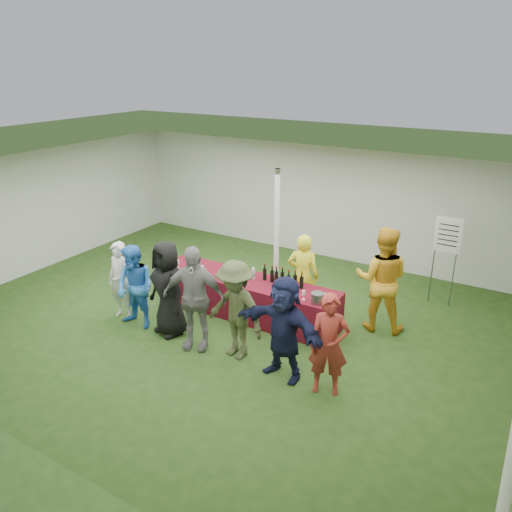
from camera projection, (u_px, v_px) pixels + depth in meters
The scene contains 18 objects.
ground at pixel (222, 319), 9.41m from camera, with size 60.00×60.00×0.00m, color #284719.
tent at pixel (277, 238), 9.63m from camera, with size 10.00×10.00×10.00m.
serving_table at pixel (247, 297), 9.43m from camera, with size 3.60×0.80×0.75m, color maroon.
wine_bottles at pixel (283, 278), 9.03m from camera, with size 0.82×0.13×0.32m.
wine_glasses at pixel (216, 272), 9.30m from camera, with size 2.78×0.14×0.16m.
water_bottle at pixel (253, 273), 9.27m from camera, with size 0.07×0.07×0.23m.
bar_towel at pixel (327, 297), 8.57m from camera, with size 0.25×0.18×0.03m, color white.
dump_bucket at pixel (317, 298), 8.35m from camera, with size 0.22×0.22×0.18m, color slate.
wine_list_sign at pixel (447, 242), 9.53m from camera, with size 0.50×0.03×1.80m.
staff_pourer at pixel (303, 276), 9.25m from camera, with size 0.60×0.39×1.64m, color yellow.
staff_back at pixel (382, 279), 8.76m from camera, with size 0.94×0.73×1.92m, color gold.
customer_0 at pixel (121, 281), 9.21m from camera, with size 0.55×0.36×1.50m, color silver.
customer_1 at pixel (135, 287), 8.88m from camera, with size 0.75×0.59×1.55m, color #2F7BDA.
customer_2 at pixel (168, 289), 8.64m from camera, with size 0.84×0.55×1.73m, color black.
customer_3 at pixel (194, 298), 8.20m from camera, with size 1.07×0.44×1.82m, color gray.
customer_4 at pixel (236, 310), 7.95m from camera, with size 1.08×0.62×1.68m, color #404827.
customer_5 at pixel (284, 328), 7.44m from camera, with size 1.53×0.49×1.65m, color #141A38.
customer_6 at pixel (329, 345), 7.09m from camera, with size 0.57×0.37×1.56m, color maroon.
Camera 1 is at (4.83, -6.79, 4.57)m, focal length 35.00 mm.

